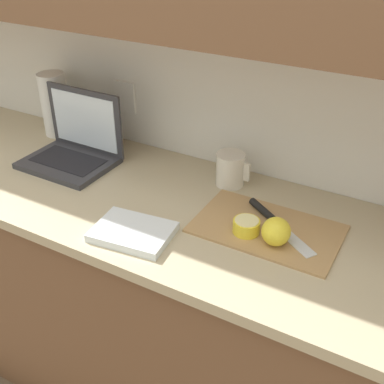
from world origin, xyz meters
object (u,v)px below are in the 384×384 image
(knife, at_px, (269,217))
(lemon_half_cut, at_px, (246,226))
(lemon_whole_beside, at_px, (276,232))
(measuring_cup, at_px, (231,169))
(cutting_board, at_px, (267,229))
(paper_towel_roll, at_px, (55,104))
(laptop, at_px, (75,145))

(knife, height_order, lemon_half_cut, lemon_half_cut)
(lemon_half_cut, bearing_deg, lemon_whole_beside, -6.55)
(lemon_half_cut, distance_m, measuring_cup, 0.29)
(cutting_board, height_order, lemon_whole_beside, lemon_whole_beside)
(lemon_whole_beside, relative_size, paper_towel_roll, 0.32)
(laptop, bearing_deg, lemon_whole_beside, -8.25)
(knife, bearing_deg, measuring_cup, 177.80)
(cutting_board, relative_size, knife, 1.62)
(cutting_board, xyz_separation_m, paper_towel_roll, (-0.99, 0.21, 0.12))
(knife, relative_size, paper_towel_roll, 1.04)
(laptop, distance_m, lemon_whole_beside, 0.82)
(knife, xyz_separation_m, lemon_half_cut, (-0.03, -0.09, 0.01))
(cutting_board, bearing_deg, lemon_whole_beside, -51.77)
(cutting_board, bearing_deg, paper_towel_roll, 168.00)
(lemon_half_cut, height_order, lemon_whole_beside, lemon_whole_beside)
(knife, bearing_deg, lemon_half_cut, -77.00)
(lemon_half_cut, bearing_deg, laptop, 171.13)
(lemon_half_cut, relative_size, lemon_whole_beside, 0.96)
(knife, bearing_deg, laptop, -147.95)
(lemon_whole_beside, bearing_deg, lemon_half_cut, 173.45)
(paper_towel_roll, bearing_deg, cutting_board, -12.00)
(lemon_whole_beside, height_order, paper_towel_roll, paper_towel_roll)
(measuring_cup, relative_size, paper_towel_roll, 0.47)
(cutting_board, height_order, measuring_cup, measuring_cup)
(measuring_cup, bearing_deg, knife, -35.85)
(knife, height_order, measuring_cup, measuring_cup)
(laptop, xyz_separation_m, cutting_board, (0.77, -0.06, -0.06))
(laptop, height_order, paper_towel_roll, laptop)
(cutting_board, height_order, paper_towel_roll, paper_towel_roll)
(paper_towel_roll, bearing_deg, lemon_whole_beside, -14.56)
(knife, relative_size, lemon_whole_beside, 3.20)
(laptop, height_order, measuring_cup, laptop)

